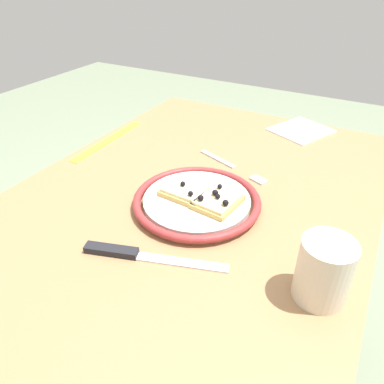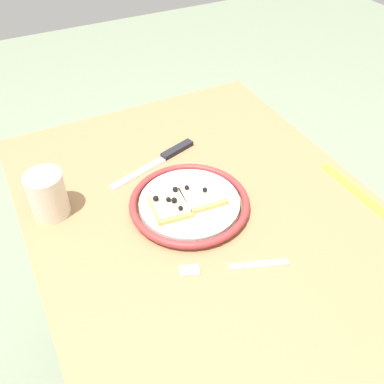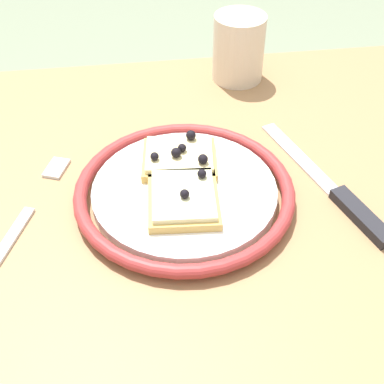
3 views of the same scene
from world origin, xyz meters
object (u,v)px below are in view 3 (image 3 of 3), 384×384
object	(u,v)px
fork	(25,213)
cup	(237,48)
pizza_slice_near	(182,200)
knife	(341,199)
plate	(183,192)
pizza_slice_far	(178,157)
dining_table	(144,277)

from	to	relation	value
fork	cup	bearing A→B (deg)	41.82
pizza_slice_near	knife	bearing A→B (deg)	-0.04
plate	pizza_slice_far	distance (m)	0.05
dining_table	pizza_slice_near	distance (m)	0.14
pizza_slice_far	fork	bearing A→B (deg)	-165.71
dining_table	fork	xyz separation A→B (m)	(-0.12, 0.02, 0.10)
dining_table	plate	bearing A→B (deg)	26.27
dining_table	pizza_slice_far	bearing A→B (deg)	53.28
fork	plate	bearing A→B (deg)	0.26
knife	plate	bearing A→B (deg)	170.77
plate	knife	distance (m)	0.18
dining_table	pizza_slice_far	distance (m)	0.15
dining_table	pizza_slice_near	size ratio (longest dim) A/B	10.14
plate	fork	bearing A→B (deg)	-179.74
plate	fork	distance (m)	0.18
pizza_slice_far	fork	distance (m)	0.18
plate	pizza_slice_far	world-z (taller)	pizza_slice_far
plate	pizza_slice_near	xyz separation A→B (m)	(-0.00, -0.03, 0.01)
fork	pizza_slice_far	bearing A→B (deg)	14.29
knife	cup	xyz separation A→B (m)	(-0.06, 0.29, 0.04)
plate	fork	size ratio (longest dim) A/B	1.29
pizza_slice_near	pizza_slice_far	xyz separation A→B (m)	(0.00, 0.07, 0.00)
pizza_slice_near	cup	bearing A→B (deg)	67.69
dining_table	plate	distance (m)	0.13
dining_table	knife	bearing A→B (deg)	-0.79
knife	pizza_slice_far	bearing A→B (deg)	157.66
dining_table	fork	size ratio (longest dim) A/B	4.94
fork	cup	world-z (taller)	cup
pizza_slice_near	cup	xyz separation A→B (m)	(0.12, 0.29, 0.02)
pizza_slice_near	cup	distance (m)	0.31
pizza_slice_far	cup	bearing A→B (deg)	62.08
pizza_slice_far	cup	size ratio (longest dim) A/B	0.97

